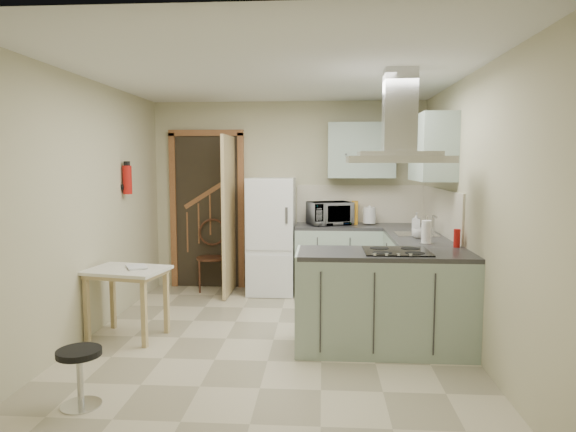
# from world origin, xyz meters

# --- Properties ---
(floor) EXTENTS (4.20, 4.20, 0.00)m
(floor) POSITION_xyz_m (0.00, 0.00, 0.00)
(floor) COLOR #C4B898
(floor) RESTS_ON ground
(ceiling) EXTENTS (4.20, 4.20, 0.00)m
(ceiling) POSITION_xyz_m (0.00, 0.00, 2.50)
(ceiling) COLOR silver
(ceiling) RESTS_ON back_wall
(back_wall) EXTENTS (3.60, 0.00, 3.60)m
(back_wall) POSITION_xyz_m (0.00, 2.10, 1.25)
(back_wall) COLOR #BDB792
(back_wall) RESTS_ON floor
(left_wall) EXTENTS (0.00, 4.20, 4.20)m
(left_wall) POSITION_xyz_m (-1.80, 0.00, 1.25)
(left_wall) COLOR #BDB792
(left_wall) RESTS_ON floor
(right_wall) EXTENTS (0.00, 4.20, 4.20)m
(right_wall) POSITION_xyz_m (1.80, 0.00, 1.25)
(right_wall) COLOR #BDB792
(right_wall) RESTS_ON floor
(doorway) EXTENTS (1.10, 0.12, 2.10)m
(doorway) POSITION_xyz_m (-1.10, 2.07, 1.05)
(doorway) COLOR brown
(doorway) RESTS_ON floor
(fridge) EXTENTS (0.60, 0.60, 1.50)m
(fridge) POSITION_xyz_m (-0.20, 1.80, 0.75)
(fridge) COLOR white
(fridge) RESTS_ON floor
(counter_back) EXTENTS (1.08, 0.60, 0.90)m
(counter_back) POSITION_xyz_m (0.66, 1.80, 0.45)
(counter_back) COLOR #9EB2A0
(counter_back) RESTS_ON floor
(counter_right) EXTENTS (0.60, 1.95, 0.90)m
(counter_right) POSITION_xyz_m (1.50, 1.12, 0.45)
(counter_right) COLOR #9EB2A0
(counter_right) RESTS_ON floor
(splashback) EXTENTS (1.68, 0.02, 0.50)m
(splashback) POSITION_xyz_m (0.96, 2.09, 1.15)
(splashback) COLOR beige
(splashback) RESTS_ON counter_back
(wall_cabinet_back) EXTENTS (0.85, 0.35, 0.70)m
(wall_cabinet_back) POSITION_xyz_m (0.95, 1.93, 1.85)
(wall_cabinet_back) COLOR #9EB2A0
(wall_cabinet_back) RESTS_ON back_wall
(wall_cabinet_right) EXTENTS (0.35, 0.90, 0.70)m
(wall_cabinet_right) POSITION_xyz_m (1.62, 0.85, 1.85)
(wall_cabinet_right) COLOR #9EB2A0
(wall_cabinet_right) RESTS_ON right_wall
(peninsula) EXTENTS (1.55, 0.65, 0.90)m
(peninsula) POSITION_xyz_m (1.02, -0.18, 0.45)
(peninsula) COLOR #9EB2A0
(peninsula) RESTS_ON floor
(hob) EXTENTS (0.58, 0.50, 0.01)m
(hob) POSITION_xyz_m (1.12, -0.18, 0.91)
(hob) COLOR black
(hob) RESTS_ON peninsula
(extractor_hood) EXTENTS (0.90, 0.55, 0.10)m
(extractor_hood) POSITION_xyz_m (1.12, -0.18, 1.72)
(extractor_hood) COLOR silver
(extractor_hood) RESTS_ON ceiling
(sink) EXTENTS (0.45, 0.40, 0.01)m
(sink) POSITION_xyz_m (1.50, 0.95, 0.91)
(sink) COLOR silver
(sink) RESTS_ON counter_right
(fire_extinguisher) EXTENTS (0.10, 0.10, 0.32)m
(fire_extinguisher) POSITION_xyz_m (-1.74, 0.90, 1.50)
(fire_extinguisher) COLOR #B2140F
(fire_extinguisher) RESTS_ON left_wall
(drop_leaf_table) EXTENTS (0.81, 0.67, 0.68)m
(drop_leaf_table) POSITION_xyz_m (-1.42, -0.02, 0.34)
(drop_leaf_table) COLOR tan
(drop_leaf_table) RESTS_ON floor
(bentwood_chair) EXTENTS (0.46, 0.46, 0.85)m
(bentwood_chair) POSITION_xyz_m (-1.02, 1.90, 0.43)
(bentwood_chair) COLOR #4A2A18
(bentwood_chair) RESTS_ON floor
(stool) EXTENTS (0.38, 0.38, 0.41)m
(stool) POSITION_xyz_m (-1.21, -1.43, 0.21)
(stool) COLOR black
(stool) RESTS_ON floor
(microwave) EXTENTS (0.63, 0.53, 0.29)m
(microwave) POSITION_xyz_m (0.55, 1.82, 1.05)
(microwave) COLOR black
(microwave) RESTS_ON counter_back
(kettle) EXTENTS (0.22, 0.22, 0.24)m
(kettle) POSITION_xyz_m (1.06, 1.86, 1.02)
(kettle) COLOR silver
(kettle) RESTS_ON counter_back
(cereal_box) EXTENTS (0.10, 0.20, 0.30)m
(cereal_box) POSITION_xyz_m (0.88, 1.93, 1.05)
(cereal_box) COLOR orange
(cereal_box) RESTS_ON counter_back
(soap_bottle) EXTENTS (0.12, 0.12, 0.21)m
(soap_bottle) POSITION_xyz_m (1.56, 1.31, 1.00)
(soap_bottle) COLOR #9F9EA9
(soap_bottle) RESTS_ON counter_right
(paper_towel) EXTENTS (0.10, 0.10, 0.24)m
(paper_towel) POSITION_xyz_m (1.48, 0.31, 1.02)
(paper_towel) COLOR white
(paper_towel) RESTS_ON counter_right
(cup) EXTENTS (0.18, 0.18, 0.11)m
(cup) POSITION_xyz_m (1.47, 0.66, 0.95)
(cup) COLOR silver
(cup) RESTS_ON counter_right
(red_bottle) EXTENTS (0.07, 0.07, 0.17)m
(red_bottle) POSITION_xyz_m (1.72, 0.11, 0.99)
(red_bottle) COLOR red
(red_bottle) RESTS_ON peninsula
(book) EXTENTS (0.27, 0.30, 0.11)m
(book) POSITION_xyz_m (-1.41, -0.03, 0.73)
(book) COLOR brown
(book) RESTS_ON drop_leaf_table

